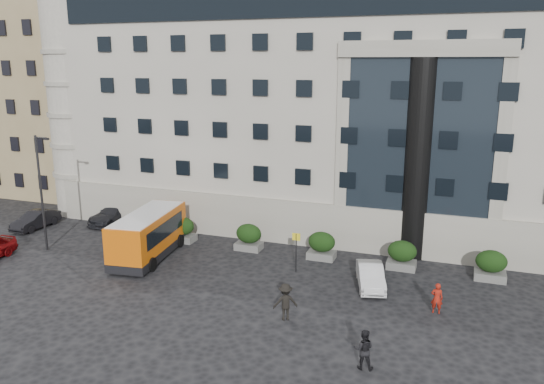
{
  "coord_description": "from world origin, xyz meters",
  "views": [
    {
      "loc": [
        14.52,
        -24.49,
        12.68
      ],
      "look_at": [
        3.93,
        4.99,
        5.0
      ],
      "focal_mm": 35.0,
      "sensor_mm": 36.0,
      "label": 1
    }
  ],
  "objects": [
    {
      "name": "pedestrian_c",
      "position": [
        6.85,
        -1.16,
        0.96
      ],
      "size": [
        1.43,
        1.23,
        1.92
      ],
      "primitive_type": "imported",
      "rotation": [
        0.0,
        0.0,
        3.65
      ],
      "color": "black",
      "rests_on": "ground"
    },
    {
      "name": "bus_stop_sign",
      "position": [
        5.5,
        5.0,
        1.73
      ],
      "size": [
        0.5,
        0.08,
        2.52
      ],
      "color": "#262628",
      "rests_on": "ground"
    },
    {
      "name": "hedge_c",
      "position": [
        6.4,
        7.8,
        0.93
      ],
      "size": [
        1.8,
        1.26,
        1.84
      ],
      "color": "#535451",
      "rests_on": "ground"
    },
    {
      "name": "red_truck",
      "position": [
        -16.3,
        18.37,
        1.37
      ],
      "size": [
        3.12,
        5.3,
        2.68
      ],
      "rotation": [
        0.0,
        0.0,
        0.2
      ],
      "color": "maroon",
      "rests_on": "ground"
    },
    {
      "name": "white_taxi",
      "position": [
        10.22,
        4.36,
        0.66
      ],
      "size": [
        2.42,
        4.25,
        1.32
      ],
      "primitive_type": "imported",
      "rotation": [
        0.0,
        0.0,
        0.27
      ],
      "color": "silver",
      "rests_on": "ground"
    },
    {
      "name": "parked_car_c",
      "position": [
        -11.5,
        10.11,
        0.72
      ],
      "size": [
        2.68,
        5.22,
        1.45
      ],
      "primitive_type": "imported",
      "rotation": [
        0.0,
        0.0,
        -0.13
      ],
      "color": "black",
      "rests_on": "ground"
    },
    {
      "name": "parked_car_d",
      "position": [
        -13.99,
        14.73,
        0.64
      ],
      "size": [
        2.78,
        4.84,
        1.27
      ],
      "primitive_type": "imported",
      "rotation": [
        0.0,
        0.0,
        -0.15
      ],
      "color": "black",
      "rests_on": "ground"
    },
    {
      "name": "civic_building",
      "position": [
        6.0,
        22.0,
        9.0
      ],
      "size": [
        44.0,
        24.0,
        18.0
      ],
      "primitive_type": "cube",
      "color": "#9D978A",
      "rests_on": "ground"
    },
    {
      "name": "pedestrian_b",
      "position": [
        11.35,
        -4.22,
        0.89
      ],
      "size": [
        0.96,
        0.8,
        1.77
      ],
      "primitive_type": "imported",
      "rotation": [
        0.0,
        0.0,
        3.3
      ],
      "color": "black",
      "rests_on": "ground"
    },
    {
      "name": "minibus",
      "position": [
        -4.5,
        4.18,
        1.67
      ],
      "size": [
        3.44,
        7.5,
        3.02
      ],
      "rotation": [
        0.0,
        0.0,
        0.13
      ],
      "color": "#D45A09",
      "rests_on": "ground"
    },
    {
      "name": "hedge_b",
      "position": [
        1.2,
        7.8,
        0.93
      ],
      "size": [
        1.8,
        1.26,
        1.84
      ],
      "color": "#535451",
      "rests_on": "ground"
    },
    {
      "name": "entrance_column",
      "position": [
        12.0,
        10.3,
        6.5
      ],
      "size": [
        1.8,
        1.8,
        13.0
      ],
      "primitive_type": "cylinder",
      "color": "black",
      "rests_on": "ground"
    },
    {
      "name": "street_lamp",
      "position": [
        -11.94,
        3.0,
        4.37
      ],
      "size": [
        1.16,
        0.18,
        8.0
      ],
      "color": "#262628",
      "rests_on": "ground"
    },
    {
      "name": "hedge_e",
      "position": [
        16.8,
        7.8,
        0.93
      ],
      "size": [
        1.8,
        1.26,
        1.84
      ],
      "color": "#535451",
      "rests_on": "ground"
    },
    {
      "name": "apartment_near",
      "position": [
        -24.0,
        20.0,
        10.0
      ],
      "size": [
        14.0,
        14.0,
        20.0
      ],
      "primitive_type": "cube",
      "color": "#897550",
      "rests_on": "ground"
    },
    {
      "name": "ground",
      "position": [
        0.0,
        0.0,
        0.0
      ],
      "size": [
        120.0,
        120.0,
        0.0
      ],
      "primitive_type": "plane",
      "color": "black",
      "rests_on": "ground"
    },
    {
      "name": "apartment_far",
      "position": [
        -27.0,
        38.0,
        11.0
      ],
      "size": [
        13.0,
        13.0,
        22.0
      ],
      "primitive_type": "cube",
      "color": "brown",
      "rests_on": "ground"
    },
    {
      "name": "hedge_a",
      "position": [
        -4.0,
        7.8,
        0.93
      ],
      "size": [
        1.8,
        1.26,
        1.84
      ],
      "color": "#535451",
      "rests_on": "ground"
    },
    {
      "name": "hedge_d",
      "position": [
        11.6,
        7.8,
        0.93
      ],
      "size": [
        1.8,
        1.26,
        1.84
      ],
      "color": "#535451",
      "rests_on": "ground"
    },
    {
      "name": "parked_car_b",
      "position": [
        -16.38,
        6.67,
        0.68
      ],
      "size": [
        1.48,
        4.14,
        1.36
      ],
      "primitive_type": "imported",
      "rotation": [
        0.0,
        0.0,
        -0.01
      ],
      "color": "black",
      "rests_on": "ground"
    },
    {
      "name": "pedestrian_a",
      "position": [
        14.0,
        2.19,
        0.83
      ],
      "size": [
        0.61,
        0.41,
        1.65
      ],
      "primitive_type": "imported",
      "rotation": [
        0.0,
        0.0,
        3.16
      ],
      "color": "#9C1C0F",
      "rests_on": "ground"
    }
  ]
}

